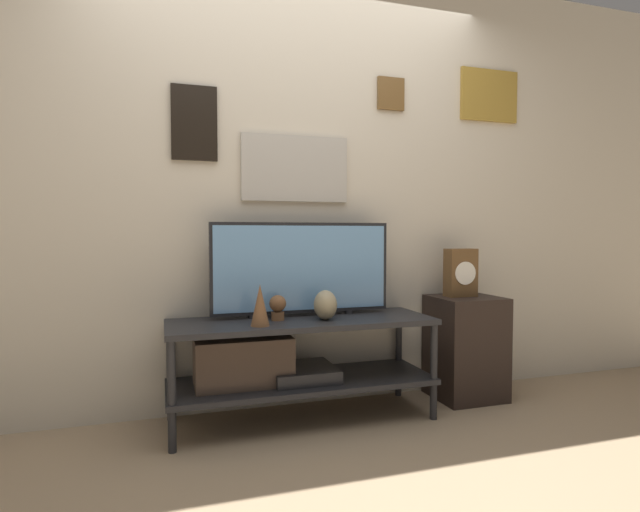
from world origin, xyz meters
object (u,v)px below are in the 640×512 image
(television, at_px, (302,268))
(decorative_bust, at_px, (278,306))
(vase_urn_stoneware, at_px, (325,305))
(mantel_clock, at_px, (461,273))
(vase_slim_bronze, at_px, (260,305))

(television, distance_m, decorative_bust, 0.28)
(television, bearing_deg, vase_urn_stoneware, -61.18)
(decorative_bust, xyz_separation_m, mantel_clock, (1.20, 0.06, 0.15))
(vase_slim_bronze, bearing_deg, decorative_bust, 47.74)
(television, bearing_deg, vase_slim_bronze, -141.14)
(vase_urn_stoneware, bearing_deg, decorative_bust, 165.99)
(television, xyz_separation_m, mantel_clock, (1.03, -0.03, -0.05))
(television, distance_m, mantel_clock, 1.04)
(television, xyz_separation_m, vase_urn_stoneware, (0.09, -0.16, -0.20))
(vase_slim_bronze, distance_m, vase_urn_stoneware, 0.39)
(television, distance_m, vase_urn_stoneware, 0.27)
(vase_slim_bronze, bearing_deg, vase_urn_stoneware, 10.93)
(television, relative_size, mantel_clock, 3.47)
(vase_urn_stoneware, xyz_separation_m, decorative_bust, (-0.25, 0.06, -0.00))
(decorative_bust, distance_m, mantel_clock, 1.21)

